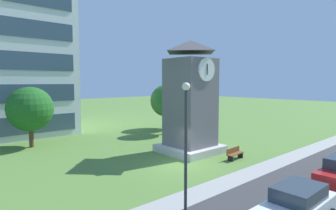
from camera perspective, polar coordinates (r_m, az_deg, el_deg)
ground_plane at (r=20.42m, az=2.41°, el=-12.11°), size 160.00×160.00×0.00m
street_asphalt at (r=15.71m, az=26.36°, el=-17.87°), size 120.00×7.20×0.01m
kerb_strip at (r=17.69m, az=12.60°, el=-14.91°), size 120.00×1.60×0.01m
clock_tower at (r=23.37m, az=4.61°, el=0.36°), size 4.54×4.54×9.35m
park_bench at (r=22.24m, az=13.52°, el=-9.60°), size 1.83×0.62×0.88m
street_lamp at (r=12.40m, az=3.67°, el=-5.77°), size 0.36×0.36×5.90m
tree_by_building at (r=31.59m, az=-0.09°, el=1.14°), size 3.50×3.50×5.72m
tree_streetside at (r=35.19m, az=-0.34°, el=0.88°), size 4.06×4.06×5.61m
tree_near_tower at (r=27.97m, az=-26.37°, el=-0.75°), size 4.02×4.02×5.51m
parked_car_white at (r=13.14m, az=24.83°, el=-18.32°), size 4.52×1.90×1.69m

